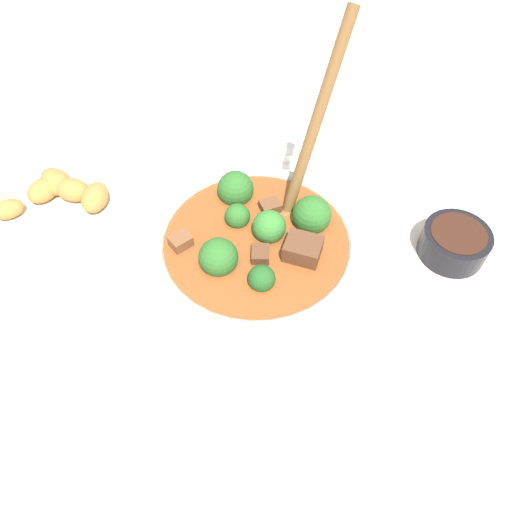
% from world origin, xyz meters
% --- Properties ---
extents(ground_plane, '(4.00, 4.00, 0.00)m').
position_xyz_m(ground_plane, '(0.00, 0.00, 0.00)').
color(ground_plane, silver).
extents(stew_bowl, '(0.23, 0.22, 0.28)m').
position_xyz_m(stew_bowl, '(-0.00, 0.00, 0.05)').
color(stew_bowl, '#B2C6BC').
rests_on(stew_bowl, ground_plane).
extents(condiment_bowl, '(0.08, 0.08, 0.04)m').
position_xyz_m(condiment_bowl, '(-0.06, 0.23, 0.02)').
color(condiment_bowl, black).
rests_on(condiment_bowl, ground_plane).
extents(empty_plate, '(0.25, 0.25, 0.02)m').
position_xyz_m(empty_plate, '(-0.33, -0.01, 0.01)').
color(empty_plate, white).
rests_on(empty_plate, ground_plane).
extents(food_plate, '(0.22, 0.22, 0.04)m').
position_xyz_m(food_plate, '(-0.12, -0.27, 0.01)').
color(food_plate, white).
rests_on(food_plate, ground_plane).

